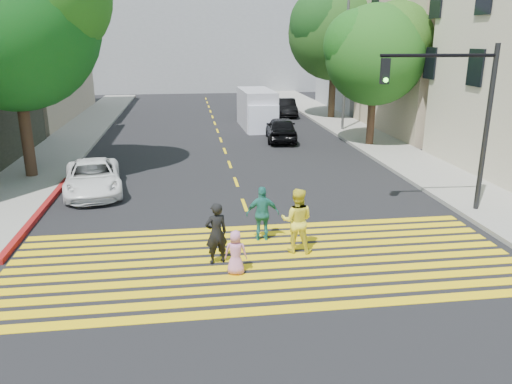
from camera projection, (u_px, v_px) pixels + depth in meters
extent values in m
plane|color=black|center=(273.00, 284.00, 11.98)|extent=(120.00, 120.00, 0.00)
cube|color=gray|center=(83.00, 130.00, 31.67)|extent=(3.00, 40.00, 0.15)
cube|color=gray|center=(380.00, 145.00, 27.27)|extent=(3.00, 60.00, 0.15)
cube|color=maroon|center=(40.00, 212.00, 16.73)|extent=(0.20, 8.00, 0.16)
cube|color=yellow|center=(282.00, 309.00, 10.84)|extent=(13.40, 0.35, 0.01)
cube|color=yellow|center=(278.00, 297.00, 11.36)|extent=(13.40, 0.35, 0.01)
cube|color=yellow|center=(274.00, 286.00, 11.88)|extent=(13.40, 0.35, 0.01)
cube|color=yellow|center=(270.00, 275.00, 12.40)|extent=(13.40, 0.35, 0.01)
cube|color=yellow|center=(267.00, 266.00, 12.92)|extent=(13.40, 0.35, 0.01)
cube|color=yellow|center=(263.00, 257.00, 13.44)|extent=(13.40, 0.35, 0.01)
cube|color=yellow|center=(260.00, 249.00, 13.97)|extent=(13.40, 0.35, 0.01)
cube|color=yellow|center=(258.00, 241.00, 14.49)|extent=(13.40, 0.35, 0.01)
cube|color=yellow|center=(255.00, 234.00, 15.01)|extent=(13.40, 0.35, 0.01)
cube|color=yellow|center=(253.00, 228.00, 15.53)|extent=(13.40, 0.35, 0.01)
cube|color=yellow|center=(244.00, 205.00, 17.66)|extent=(0.12, 1.40, 0.01)
cube|color=yellow|center=(236.00, 182.00, 20.50)|extent=(0.12, 1.40, 0.01)
cube|color=yellow|center=(230.00, 164.00, 23.34)|extent=(0.12, 1.40, 0.01)
cube|color=yellow|center=(225.00, 151.00, 26.18)|extent=(0.12, 1.40, 0.01)
cube|color=yellow|center=(221.00, 140.00, 29.02)|extent=(0.12, 1.40, 0.01)
cube|color=yellow|center=(217.00, 131.00, 31.86)|extent=(0.12, 1.40, 0.01)
cube|color=yellow|center=(215.00, 123.00, 34.70)|extent=(0.12, 1.40, 0.01)
cube|color=yellow|center=(212.00, 117.00, 37.54)|extent=(0.12, 1.40, 0.01)
cube|color=yellow|center=(210.00, 111.00, 40.38)|extent=(0.12, 1.40, 0.01)
cube|color=yellow|center=(209.00, 107.00, 43.22)|extent=(0.12, 1.40, 0.01)
cube|color=yellow|center=(207.00, 102.00, 46.06)|extent=(0.12, 1.40, 0.01)
cube|color=yellow|center=(206.00, 99.00, 48.90)|extent=(0.12, 1.40, 0.01)
cube|color=tan|center=(463.00, 50.00, 30.46)|extent=(10.00, 10.00, 10.00)
cube|color=gray|center=(392.00, 47.00, 40.87)|extent=(10.00, 10.00, 10.00)
cube|color=gray|center=(201.00, 35.00, 55.65)|extent=(30.00, 8.00, 12.00)
cylinder|color=#462F22|center=(27.00, 137.00, 20.49)|extent=(0.59, 0.59, 3.52)
sphere|color=#0A6317|center=(11.00, 23.00, 19.17)|extent=(8.65, 8.65, 6.77)
cylinder|color=#452318|center=(371.00, 121.00, 26.88)|extent=(0.50, 0.50, 2.75)
sphere|color=#2C5A1B|center=(375.00, 55.00, 25.86)|extent=(6.30, 6.30, 5.18)
sphere|color=black|center=(396.00, 40.00, 25.79)|extent=(4.73, 4.73, 3.88)
sphere|color=#0B3805|center=(358.00, 45.00, 25.64)|extent=(4.41, 4.41, 3.62)
cylinder|color=#462E1B|center=(332.00, 95.00, 36.06)|extent=(0.59, 0.59, 3.41)
sphere|color=#144219|center=(335.00, 33.00, 34.79)|extent=(8.10, 8.10, 6.49)
sphere|color=#26601C|center=(348.00, 19.00, 35.31)|extent=(6.08, 6.08, 4.87)
sphere|color=black|center=(323.00, 23.00, 33.96)|extent=(5.67, 5.67, 4.55)
imported|color=black|center=(216.00, 233.00, 12.90)|extent=(0.69, 0.55, 1.65)
imported|color=yellow|center=(297.00, 221.00, 13.56)|extent=(1.03, 0.90, 1.81)
imported|color=#CA7DA5|center=(236.00, 253.00, 12.34)|extent=(0.62, 0.46, 1.15)
imported|color=#257B71|center=(263.00, 214.00, 14.37)|extent=(0.97, 0.45, 1.62)
imported|color=white|center=(93.00, 177.00, 18.89)|extent=(2.70, 4.65, 1.22)
imported|color=black|center=(281.00, 129.00, 28.55)|extent=(2.10, 4.27, 1.40)
imported|color=#A4A9B4|center=(252.00, 105.00, 38.95)|extent=(2.21, 4.68, 1.32)
imported|color=black|center=(286.00, 107.00, 37.78)|extent=(1.65, 4.02, 1.29)
cube|color=#B2B0BE|center=(256.00, 109.00, 32.79)|extent=(2.11, 4.97, 2.46)
cube|color=white|center=(262.00, 119.00, 30.85)|extent=(1.90, 1.23, 1.77)
cylinder|color=#2A2A2A|center=(249.00, 127.00, 31.26)|extent=(0.27, 0.70, 0.69)
cylinder|color=black|center=(273.00, 126.00, 31.51)|extent=(0.27, 0.70, 0.69)
cylinder|color=black|center=(241.00, 118.00, 34.60)|extent=(0.27, 0.70, 0.69)
cylinder|color=black|center=(263.00, 118.00, 34.84)|extent=(0.27, 0.70, 0.69)
cylinder|color=black|center=(486.00, 132.00, 16.09)|extent=(0.17, 0.17, 5.52)
cylinder|color=black|center=(439.00, 55.00, 15.23)|extent=(3.68, 0.31, 0.11)
cube|color=black|center=(385.00, 71.00, 15.24)|extent=(0.25, 0.25, 0.77)
sphere|color=#45E231|center=(386.00, 80.00, 15.19)|extent=(0.15, 0.15, 0.15)
cylinder|color=slate|center=(346.00, 58.00, 30.36)|extent=(0.19, 0.19, 9.04)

